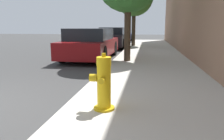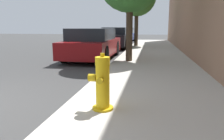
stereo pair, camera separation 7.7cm
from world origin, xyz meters
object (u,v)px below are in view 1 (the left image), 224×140
Objects in this scene: parked_car_near at (91,44)px; parked_car_mid at (114,38)px; fire_hydrant at (104,84)px; parked_car_far at (121,35)px.

parked_car_near is 1.01× the size of parked_car_mid.
fire_hydrant is 12.14m from parked_car_mid.
parked_car_mid is at bearing -87.71° from parked_car_far.
fire_hydrant is at bearing -83.92° from parked_car_far.
parked_car_mid reaches higher than parked_car_near.
fire_hydrant is 0.20× the size of parked_car_far.
parked_car_mid reaches higher than fire_hydrant.
parked_car_far is (-0.25, 6.24, -0.02)m from parked_car_mid.
parked_car_mid reaches higher than parked_car_far.
fire_hydrant is 0.20× the size of parked_car_near.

